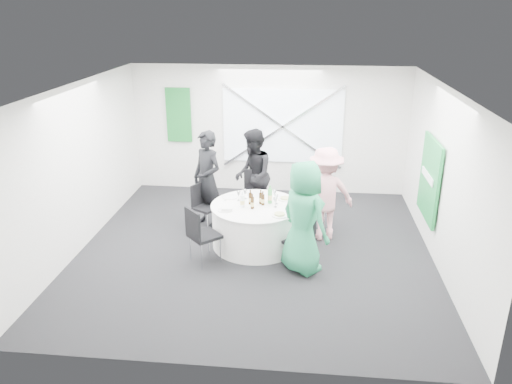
# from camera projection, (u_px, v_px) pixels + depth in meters

# --- Properties ---
(floor) EXTENTS (6.00, 6.00, 0.00)m
(floor) POSITION_uv_depth(u_px,v_px,m) (255.00, 250.00, 8.66)
(floor) COLOR black
(floor) RESTS_ON ground
(ceiling) EXTENTS (6.00, 6.00, 0.00)m
(ceiling) POSITION_uv_depth(u_px,v_px,m) (255.00, 87.00, 7.66)
(ceiling) COLOR silver
(ceiling) RESTS_ON wall_back
(wall_back) EXTENTS (6.00, 0.00, 6.00)m
(wall_back) POSITION_uv_depth(u_px,v_px,m) (269.00, 130.00, 10.95)
(wall_back) COLOR silver
(wall_back) RESTS_ON floor
(wall_front) EXTENTS (6.00, 0.00, 6.00)m
(wall_front) POSITION_uv_depth(u_px,v_px,m) (226.00, 262.00, 5.37)
(wall_front) COLOR silver
(wall_front) RESTS_ON floor
(wall_left) EXTENTS (0.00, 6.00, 6.00)m
(wall_left) POSITION_uv_depth(u_px,v_px,m) (79.00, 168.00, 8.45)
(wall_left) COLOR silver
(wall_left) RESTS_ON floor
(wall_right) EXTENTS (0.00, 6.00, 6.00)m
(wall_right) POSITION_uv_depth(u_px,v_px,m) (443.00, 180.00, 7.87)
(wall_right) COLOR silver
(wall_right) RESTS_ON floor
(window_panel) EXTENTS (2.60, 0.03, 1.60)m
(window_panel) POSITION_uv_depth(u_px,v_px,m) (283.00, 126.00, 10.85)
(window_panel) COLOR white
(window_panel) RESTS_ON wall_back
(window_brace_a) EXTENTS (2.63, 0.05, 1.84)m
(window_brace_a) POSITION_uv_depth(u_px,v_px,m) (283.00, 127.00, 10.81)
(window_brace_a) COLOR silver
(window_brace_a) RESTS_ON window_panel
(window_brace_b) EXTENTS (2.63, 0.05, 1.84)m
(window_brace_b) POSITION_uv_depth(u_px,v_px,m) (283.00, 127.00, 10.81)
(window_brace_b) COLOR silver
(window_brace_b) RESTS_ON window_panel
(green_banner) EXTENTS (0.55, 0.04, 1.20)m
(green_banner) POSITION_uv_depth(u_px,v_px,m) (179.00, 115.00, 10.99)
(green_banner) COLOR #156A2A
(green_banner) RESTS_ON wall_back
(green_sign) EXTENTS (0.05, 1.20, 1.40)m
(green_sign) POSITION_uv_depth(u_px,v_px,m) (430.00, 179.00, 8.51)
(green_sign) COLOR #188539
(green_sign) RESTS_ON wall_right
(banquet_table) EXTENTS (1.56, 1.56, 0.76)m
(banquet_table) POSITION_uv_depth(u_px,v_px,m) (256.00, 225.00, 8.71)
(banquet_table) COLOR silver
(banquet_table) RESTS_ON floor
(chair_back) EXTENTS (0.51, 0.52, 1.02)m
(chair_back) POSITION_uv_depth(u_px,v_px,m) (255.00, 192.00, 9.60)
(chair_back) COLOR black
(chair_back) RESTS_ON floor
(chair_back_left) EXTENTS (0.54, 0.54, 0.87)m
(chair_back_left) POSITION_uv_depth(u_px,v_px,m) (203.00, 203.00, 9.34)
(chair_back_left) COLOR black
(chair_back_left) RESTS_ON floor
(chair_back_right) EXTENTS (0.65, 0.64, 1.02)m
(chair_back_right) POSITION_uv_depth(u_px,v_px,m) (315.00, 201.00, 9.20)
(chair_back_right) COLOR black
(chair_back_right) RESTS_ON floor
(chair_front_right) EXTENTS (0.54, 0.54, 0.85)m
(chair_front_right) POSITION_uv_depth(u_px,v_px,m) (302.00, 240.00, 7.92)
(chair_front_right) COLOR black
(chair_front_right) RESTS_ON floor
(chair_front_left) EXTENTS (0.63, 0.63, 0.98)m
(chair_front_left) POSITION_uv_depth(u_px,v_px,m) (200.00, 232.00, 8.01)
(chair_front_left) COLOR black
(chair_front_left) RESTS_ON floor
(person_man_back_left) EXTENTS (0.80, 0.76, 1.84)m
(person_man_back_left) POSITION_uv_depth(u_px,v_px,m) (207.00, 179.00, 9.36)
(person_man_back_left) COLOR black
(person_man_back_left) RESTS_ON floor
(person_man_back) EXTENTS (0.61, 0.94, 1.81)m
(person_man_back) POSITION_uv_depth(u_px,v_px,m) (253.00, 176.00, 9.60)
(person_man_back) COLOR black
(person_man_back) RESTS_ON floor
(person_woman_pink) EXTENTS (1.21, 0.85, 1.70)m
(person_woman_pink) POSITION_uv_depth(u_px,v_px,m) (325.00, 194.00, 8.82)
(person_woman_pink) COLOR pink
(person_woman_pink) RESTS_ON floor
(person_woman_green) EXTENTS (1.04, 1.03, 1.82)m
(person_woman_green) POSITION_uv_depth(u_px,v_px,m) (304.00, 218.00, 7.70)
(person_woman_green) COLOR #27905E
(person_woman_green) RESTS_ON floor
(plate_back) EXTENTS (0.29, 0.29, 0.01)m
(plate_back) POSITION_uv_depth(u_px,v_px,m) (255.00, 194.00, 9.03)
(plate_back) COLOR white
(plate_back) RESTS_ON banquet_table
(plate_back_left) EXTENTS (0.29, 0.29, 0.01)m
(plate_back_left) POSITION_uv_depth(u_px,v_px,m) (230.00, 197.00, 8.92)
(plate_back_left) COLOR white
(plate_back_left) RESTS_ON banquet_table
(plate_back_right) EXTENTS (0.26, 0.26, 0.04)m
(plate_back_right) POSITION_uv_depth(u_px,v_px,m) (285.00, 199.00, 8.81)
(plate_back_right) COLOR white
(plate_back_right) RESTS_ON banquet_table
(plate_front_right) EXTENTS (0.27, 0.27, 0.04)m
(plate_front_right) POSITION_uv_depth(u_px,v_px,m) (280.00, 215.00, 8.14)
(plate_front_right) COLOR white
(plate_front_right) RESTS_ON banquet_table
(plate_front_left) EXTENTS (0.24, 0.24, 0.01)m
(plate_front_left) POSITION_uv_depth(u_px,v_px,m) (225.00, 210.00, 8.35)
(plate_front_left) COLOR white
(plate_front_left) RESTS_ON banquet_table
(napkin) EXTENTS (0.18, 0.13, 0.05)m
(napkin) POSITION_uv_depth(u_px,v_px,m) (227.00, 209.00, 8.31)
(napkin) COLOR silver
(napkin) RESTS_ON plate_front_left
(beer_bottle_a) EXTENTS (0.06, 0.06, 0.26)m
(beer_bottle_a) POSITION_uv_depth(u_px,v_px,m) (250.00, 199.00, 8.58)
(beer_bottle_a) COLOR #371F0A
(beer_bottle_a) RESTS_ON banquet_table
(beer_bottle_b) EXTENTS (0.06, 0.06, 0.25)m
(beer_bottle_b) POSITION_uv_depth(u_px,v_px,m) (261.00, 198.00, 8.60)
(beer_bottle_b) COLOR #371F0A
(beer_bottle_b) RESTS_ON banquet_table
(beer_bottle_c) EXTENTS (0.06, 0.06, 0.25)m
(beer_bottle_c) POSITION_uv_depth(u_px,v_px,m) (263.00, 200.00, 8.55)
(beer_bottle_c) COLOR #371F0A
(beer_bottle_c) RESTS_ON banquet_table
(beer_bottle_d) EXTENTS (0.06, 0.06, 0.27)m
(beer_bottle_d) POSITION_uv_depth(u_px,v_px,m) (252.00, 203.00, 8.39)
(beer_bottle_d) COLOR #371F0A
(beer_bottle_d) RESTS_ON banquet_table
(green_water_bottle) EXTENTS (0.08, 0.08, 0.32)m
(green_water_bottle) POSITION_uv_depth(u_px,v_px,m) (270.00, 196.00, 8.61)
(green_water_bottle) COLOR green
(green_water_bottle) RESTS_ON banquet_table
(clear_water_bottle) EXTENTS (0.08, 0.08, 0.27)m
(clear_water_bottle) POSITION_uv_depth(u_px,v_px,m) (242.00, 201.00, 8.46)
(clear_water_bottle) COLOR white
(clear_water_bottle) RESTS_ON banquet_table
(wine_glass_a) EXTENTS (0.07, 0.07, 0.17)m
(wine_glass_a) POSITION_uv_depth(u_px,v_px,m) (274.00, 193.00, 8.78)
(wine_glass_a) COLOR white
(wine_glass_a) RESTS_ON banquet_table
(wine_glass_b) EXTENTS (0.07, 0.07, 0.17)m
(wine_glass_b) POSITION_uv_depth(u_px,v_px,m) (276.00, 200.00, 8.45)
(wine_glass_b) COLOR white
(wine_glass_b) RESTS_ON banquet_table
(wine_glass_c) EXTENTS (0.07, 0.07, 0.17)m
(wine_glass_c) POSITION_uv_depth(u_px,v_px,m) (245.00, 192.00, 8.81)
(wine_glass_c) COLOR white
(wine_glass_c) RESTS_ON banquet_table
(wine_glass_d) EXTENTS (0.07, 0.07, 0.17)m
(wine_glass_d) POSITION_uv_depth(u_px,v_px,m) (239.00, 194.00, 8.74)
(wine_glass_d) COLOR white
(wine_glass_d) RESTS_ON banquet_table
(wine_glass_e) EXTENTS (0.07, 0.07, 0.17)m
(wine_glass_e) POSITION_uv_depth(u_px,v_px,m) (276.00, 197.00, 8.58)
(wine_glass_e) COLOR white
(wine_glass_e) RESTS_ON banquet_table
(fork_a) EXTENTS (0.08, 0.14, 0.01)m
(fork_a) POSITION_uv_depth(u_px,v_px,m) (289.00, 204.00, 8.59)
(fork_a) COLOR silver
(fork_a) RESTS_ON banquet_table
(knife_a) EXTENTS (0.09, 0.14, 0.01)m
(knife_a) POSITION_uv_depth(u_px,v_px,m) (280.00, 197.00, 8.92)
(knife_a) COLOR silver
(knife_a) RESTS_ON banquet_table
(fork_b) EXTENTS (0.09, 0.14, 0.01)m
(fork_b) POSITION_uv_depth(u_px,v_px,m) (237.00, 195.00, 9.00)
(fork_b) COLOR silver
(fork_b) RESTS_ON banquet_table
(knife_b) EXTENTS (0.10, 0.13, 0.01)m
(knife_b) POSITION_uv_depth(u_px,v_px,m) (226.00, 200.00, 8.79)
(knife_b) COLOR silver
(knife_b) RESTS_ON banquet_table
(fork_c) EXTENTS (0.10, 0.13, 0.01)m
(fork_c) POSITION_uv_depth(u_px,v_px,m) (275.00, 216.00, 8.12)
(fork_c) COLOR silver
(fork_c) RESTS_ON banquet_table
(knife_c) EXTENTS (0.11, 0.12, 0.01)m
(knife_c) POSITION_uv_depth(u_px,v_px,m) (285.00, 212.00, 8.29)
(knife_c) COLOR silver
(knife_c) RESTS_ON banquet_table
(fork_d) EXTENTS (0.15, 0.03, 0.01)m
(fork_d) POSITION_uv_depth(u_px,v_px,m) (271.00, 194.00, 9.05)
(fork_d) COLOR silver
(fork_d) RESTS_ON banquet_table
(knife_d) EXTENTS (0.15, 0.02, 0.01)m
(knife_d) POSITION_uv_depth(u_px,v_px,m) (250.00, 193.00, 9.10)
(knife_d) COLOR silver
(knife_d) RESTS_ON banquet_table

